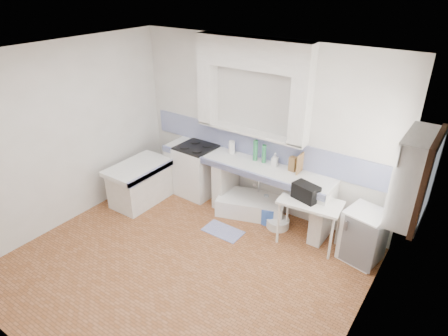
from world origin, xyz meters
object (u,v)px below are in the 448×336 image
Objects in this scene: sink at (251,206)px; stove at (197,171)px; fridge at (363,235)px; side_table at (308,223)px.

stove is at bearing 161.50° from sink.
fridge reaches higher than sink.
sink is (1.15, 0.01, -0.32)m from stove.
stove is 1.03× the size of side_table.
side_table is 1.14× the size of fridge.
fridge is (3.01, -0.11, -0.07)m from stove.
stove reaches higher than side_table.
side_table is at bearing -3.99° from stove.
sink is 1.44× the size of fridge.
fridge reaches higher than side_table.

